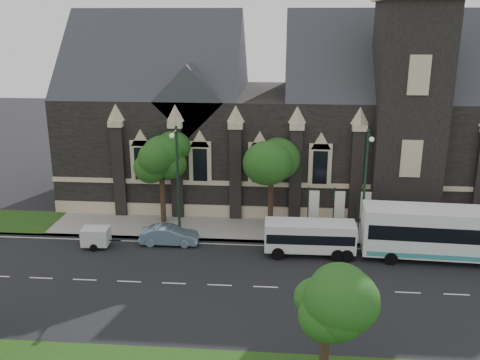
# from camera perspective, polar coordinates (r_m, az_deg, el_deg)

# --- Properties ---
(ground) EXTENTS (160.00, 160.00, 0.00)m
(ground) POSITION_cam_1_polar(r_m,az_deg,el_deg) (35.17, -2.21, -11.22)
(ground) COLOR black
(ground) RESTS_ON ground
(sidewalk) EXTENTS (80.00, 5.00, 0.15)m
(sidewalk) POSITION_cam_1_polar(r_m,az_deg,el_deg) (43.69, -0.73, -5.25)
(sidewalk) COLOR gray
(sidewalk) RESTS_ON ground
(museum) EXTENTS (40.00, 17.70, 29.90)m
(museum) POSITION_cam_1_polar(r_m,az_deg,el_deg) (50.26, 6.10, 7.24)
(museum) COLOR black
(museum) RESTS_ON ground
(tree_park_east) EXTENTS (3.40, 3.40, 6.28)m
(tree_park_east) POSITION_cam_1_polar(r_m,az_deg,el_deg) (24.67, 9.71, -12.39)
(tree_park_east) COLOR black
(tree_park_east) RESTS_ON ground
(tree_walk_right) EXTENTS (4.08, 4.08, 7.80)m
(tree_walk_right) POSITION_cam_1_polar(r_m,az_deg,el_deg) (42.85, 3.67, 2.37)
(tree_walk_right) COLOR black
(tree_walk_right) RESTS_ON ground
(tree_walk_left) EXTENTS (3.91, 3.91, 7.64)m
(tree_walk_left) POSITION_cam_1_polar(r_m,az_deg,el_deg) (43.93, -8.17, 2.49)
(tree_walk_left) COLOR black
(tree_walk_left) RESTS_ON ground
(street_lamp_near) EXTENTS (0.36, 1.88, 9.00)m
(street_lamp_near) POSITION_cam_1_polar(r_m,az_deg,el_deg) (40.03, 13.31, -0.17)
(street_lamp_near) COLOR #15301F
(street_lamp_near) RESTS_ON ground
(street_lamp_mid) EXTENTS (0.36, 1.88, 9.00)m
(street_lamp_mid) POSITION_cam_1_polar(r_m,az_deg,el_deg) (40.32, -6.75, 0.30)
(street_lamp_mid) COLOR #15301F
(street_lamp_mid) RESTS_ON ground
(banner_flag_left) EXTENTS (0.90, 0.10, 4.00)m
(banner_flag_left) POSITION_cam_1_polar(r_m,az_deg,el_deg) (42.29, 7.71, -2.82)
(banner_flag_left) COLOR #15301F
(banner_flag_left) RESTS_ON ground
(banner_flag_center) EXTENTS (0.90, 0.10, 4.00)m
(banner_flag_center) POSITION_cam_1_polar(r_m,az_deg,el_deg) (42.45, 10.41, -2.88)
(banner_flag_center) COLOR #15301F
(banner_flag_center) RESTS_ON ground
(banner_flag_right) EXTENTS (0.90, 0.10, 4.00)m
(banner_flag_right) POSITION_cam_1_polar(r_m,az_deg,el_deg) (42.71, 13.08, -2.93)
(banner_flag_right) COLOR #15301F
(banner_flag_right) RESTS_ON ground
(tour_coach) EXTENTS (13.22, 3.57, 3.82)m
(tour_coach) POSITION_cam_1_polar(r_m,az_deg,el_deg) (40.65, 22.28, -5.31)
(tour_coach) COLOR white
(tour_coach) RESTS_ON ground
(shuttle_bus) EXTENTS (6.53, 2.38, 2.51)m
(shuttle_bus) POSITION_cam_1_polar(r_m,az_deg,el_deg) (39.06, 7.54, -5.98)
(shuttle_bus) COLOR silver
(shuttle_bus) RESTS_ON ground
(box_trailer) EXTENTS (2.91, 1.71, 1.53)m
(box_trailer) POSITION_cam_1_polar(r_m,az_deg,el_deg) (41.62, -15.22, -5.86)
(box_trailer) COLOR silver
(box_trailer) RESTS_ON ground
(sedan) EXTENTS (4.50, 1.67, 1.47)m
(sedan) POSITION_cam_1_polar(r_m,az_deg,el_deg) (41.10, -7.62, -5.89)
(sedan) COLOR #7899AE
(sedan) RESTS_ON ground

